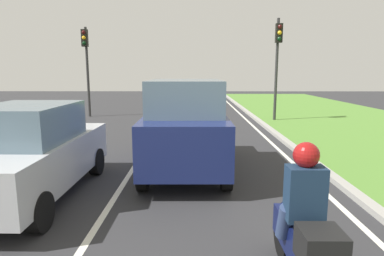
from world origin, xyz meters
name	(u,v)px	position (x,y,z in m)	size (l,w,h in m)	color
ground_plane	(172,136)	(0.00, 14.00, 0.00)	(60.00, 60.00, 0.00)	#2D2D30
lane_line_center	(154,136)	(-0.70, 14.00, 0.00)	(0.12, 32.00, 0.01)	silver
lane_line_right_edge	(264,136)	(3.60, 14.00, 0.00)	(0.12, 32.00, 0.01)	silver
curb_right	(277,135)	(4.10, 14.00, 0.06)	(0.24, 48.00, 0.12)	#9E9B93
car_suv_ahead	(186,125)	(0.67, 9.58, 1.17)	(2.01, 4.52, 2.28)	navy
car_sedan_left_lane	(31,152)	(-2.32, 7.69, 0.92)	(1.87, 4.32, 1.86)	#B7BABF
motorcycle	(302,247)	(2.08, 4.80, 0.57)	(0.40, 1.90, 1.01)	#0C143F
rider_person	(304,192)	(2.08, 4.85, 1.19)	(0.50, 0.40, 1.16)	#192D47
traffic_light_near_right	(278,53)	(4.96, 17.98, 3.39)	(0.32, 0.50, 5.05)	#2D2D2D
traffic_light_overhead_left	(86,56)	(-4.99, 19.63, 3.33)	(0.32, 0.50, 4.85)	#2D2D2D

